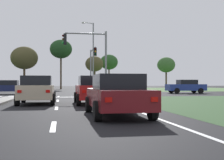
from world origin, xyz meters
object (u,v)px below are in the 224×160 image
object	(u,v)px
car_silver_third	(27,85)
treeline_third	(24,58)
car_red_fifth	(94,90)
traffic_signal_near_right	(91,52)
car_maroon_fourth	(117,95)
treeline_fourth	(61,49)
car_beige_sixth	(37,90)
car_blue_seventh	(186,86)
traffic_signal_far_right	(92,62)
treeline_sixth	(94,64)
treeline_seventh	(166,65)
car_navy_near	(7,87)
treeline_fifth	(109,62)
street_lamp_third	(92,53)

from	to	relation	value
car_silver_third	treeline_third	xyz separation A→B (m)	(-1.22, 6.24, 5.54)
car_red_fifth	traffic_signal_near_right	bearing A→B (deg)	85.48
car_maroon_fourth	treeline_fourth	size ratio (longest dim) A/B	0.47
treeline_fourth	treeline_third	bearing A→B (deg)	159.67
car_beige_sixth	car_blue_seventh	xyz separation A→B (m)	(15.74, 15.24, 0.00)
car_silver_third	traffic_signal_far_right	bearing A→B (deg)	117.60
car_beige_sixth	treeline_sixth	size ratio (longest dim) A/B	0.63
treeline_third	treeline_seventh	size ratio (longest dim) A/B	1.21
car_blue_seventh	treeline_third	distance (m)	37.18
traffic_signal_far_right	treeline_third	distance (m)	27.81
treeline_sixth	car_navy_near	bearing A→B (deg)	-114.86
car_navy_near	car_maroon_fourth	size ratio (longest dim) A/B	1.00
car_maroon_fourth	traffic_signal_near_right	size ratio (longest dim) A/B	0.81
car_navy_near	treeline_fifth	world-z (taller)	treeline_fifth
treeline_third	treeline_fourth	size ratio (longest dim) A/B	0.88
car_blue_seventh	treeline_sixth	bearing A→B (deg)	15.63
street_lamp_third	treeline_seventh	bearing A→B (deg)	46.11
treeline_sixth	treeline_seventh	bearing A→B (deg)	15.12
traffic_signal_far_right	treeline_seventh	size ratio (longest dim) A/B	0.78
car_maroon_fourth	treeline_sixth	xyz separation A→B (m)	(4.78, 49.41, 4.31)
treeline_third	treeline_fifth	size ratio (longest dim) A/B	1.17
treeline_fourth	treeline_sixth	bearing A→B (deg)	3.65
treeline_fifth	treeline_fourth	bearing A→B (deg)	-160.45
treeline_third	treeline_fifth	xyz separation A→B (m)	(17.61, 0.93, -0.58)
traffic_signal_near_right	treeline_seventh	bearing A→B (deg)	61.31
car_maroon_fourth	car_beige_sixth	xyz separation A→B (m)	(-3.31, 6.80, 0.05)
traffic_signal_near_right	treeline_fifth	world-z (taller)	treeline_fifth
traffic_signal_near_right	treeline_fourth	xyz separation A→B (m)	(-2.51, 33.83, 4.05)
street_lamp_third	car_maroon_fourth	bearing A→B (deg)	-94.61
traffic_signal_near_right	car_silver_third	bearing A→B (deg)	105.90
car_maroon_fourth	street_lamp_third	xyz separation A→B (m)	(2.75, 34.18, 4.96)
street_lamp_third	treeline_fifth	world-z (taller)	street_lamp_third
treeline_third	traffic_signal_far_right	bearing A→B (deg)	-66.14
car_blue_seventh	car_beige_sixth	bearing A→B (deg)	134.07
treeline_third	treeline_seventh	bearing A→B (deg)	4.26
car_blue_seventh	treeline_seventh	distance (m)	33.65
traffic_signal_near_right	street_lamp_third	size ratio (longest dim) A/B	0.55
car_maroon_fourth	treeline_sixth	world-z (taller)	treeline_sixth
car_silver_third	car_blue_seventh	xyz separation A→B (m)	(20.50, -23.42, 0.01)
treeline_seventh	treeline_third	bearing A→B (deg)	-175.74
traffic_signal_near_right	treeline_third	world-z (taller)	treeline_third
treeline_third	treeline_seventh	distance (m)	31.23
street_lamp_third	car_blue_seventh	bearing A→B (deg)	-51.42
car_beige_sixth	treeline_seventh	xyz separation A→B (m)	(25.15, 47.23, 4.58)
car_maroon_fourth	traffic_signal_near_right	world-z (taller)	traffic_signal_near_right
treeline_fourth	treeline_seventh	size ratio (longest dim) A/B	1.38
car_silver_third	treeline_fifth	world-z (taller)	treeline_fifth
treeline_fifth	treeline_sixth	distance (m)	4.84
car_maroon_fourth	street_lamp_third	bearing A→B (deg)	85.39
car_navy_near	car_blue_seventh	size ratio (longest dim) A/B	1.02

